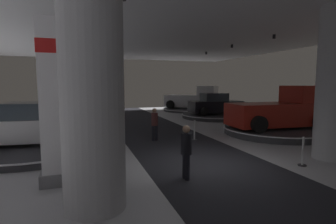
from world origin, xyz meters
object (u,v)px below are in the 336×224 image
object	(u,v)px
pickup_truck_deep_right	(194,99)
display_car_mid_left	(34,125)
display_platform_deep_right	(191,109)
display_platform_deep_left	(65,113)
display_platform_mid_right	(275,130)
visitor_walking_near	(155,122)
display_car_far_right	(215,105)
display_platform_mid_left	(36,146)
column_left	(92,85)
display_platform_far_right	(215,116)
display_car_deep_left	(64,104)
brand_sign_pylon	(62,101)
visitor_walking_far	(186,149)
pickup_truck_mid_right	(281,110)

from	to	relation	value
pickup_truck_deep_right	display_car_mid_left	xyz separation A→B (m)	(-12.92, -12.73, -0.13)
display_platform_deep_right	display_car_mid_left	world-z (taller)	display_car_mid_left
display_platform_deep_left	pickup_truck_deep_right	distance (m)	12.50
display_platform_mid_right	visitor_walking_near	bearing A→B (deg)	176.33
display_car_far_right	display_platform_mid_left	distance (m)	14.18
display_car_far_right	display_platform_mid_left	size ratio (longest dim) A/B	0.72
column_left	display_platform_deep_right	world-z (taller)	column_left
display_platform_far_right	display_car_far_right	size ratio (longest dim) A/B	1.27
display_car_deep_left	display_platform_far_right	world-z (taller)	display_car_deep_left
display_platform_far_right	display_car_mid_left	xyz separation A→B (m)	(-12.30, -7.09, 0.88)
visitor_walking_near	display_car_far_right	bearing A→B (deg)	44.44
display_platform_deep_left	brand_sign_pylon	bearing A→B (deg)	-86.98
brand_sign_pylon	display_platform_deep_right	distance (m)	20.78
display_platform_far_right	visitor_walking_far	size ratio (longest dim) A/B	3.46
column_left	display_car_mid_left	size ratio (longest dim) A/B	1.26
display_car_far_right	pickup_truck_mid_right	bearing A→B (deg)	-89.00
pickup_truck_mid_right	display_car_mid_left	size ratio (longest dim) A/B	1.24
display_platform_mid_right	display_platform_mid_left	size ratio (longest dim) A/B	0.94
brand_sign_pylon	display_platform_mid_right	xyz separation A→B (m)	(10.69, 4.15, -2.11)
display_platform_deep_right	display_car_mid_left	size ratio (longest dim) A/B	1.33
display_car_deep_left	pickup_truck_mid_right	xyz separation A→B (m)	(11.94, -13.34, 0.31)
visitor_walking_far	column_left	bearing A→B (deg)	-159.10
display_car_mid_left	display_car_deep_left	bearing A→B (deg)	87.98
display_platform_mid_left	pickup_truck_deep_right	bearing A→B (deg)	44.65
display_car_far_right	display_platform_deep_right	bearing A→B (deg)	86.04
display_car_deep_left	display_car_far_right	bearing A→B (deg)	-26.96
display_car_mid_left	visitor_walking_near	world-z (taller)	display_car_mid_left
display_platform_mid_right	visitor_walking_near	world-z (taller)	visitor_walking_near
brand_sign_pylon	pickup_truck_mid_right	distance (m)	11.80
brand_sign_pylon	display_platform_deep_right	xyz separation A→B (m)	(11.28, 17.31, -2.17)
display_car_deep_left	visitor_walking_far	distance (m)	18.75
column_left	display_platform_mid_right	distance (m)	11.86
display_platform_far_right	visitor_walking_near	size ratio (longest dim) A/B	3.46
display_car_mid_left	visitor_walking_near	bearing A→B (deg)	2.33
column_left	display_platform_mid_right	bearing A→B (deg)	30.74
display_platform_deep_right	display_platform_far_right	bearing A→B (deg)	-93.66
brand_sign_pylon	display_platform_mid_left	xyz separation A→B (m)	(-1.36, 4.37, -2.15)
column_left	visitor_walking_near	xyz separation A→B (m)	(3.14, 6.36, -1.84)
display_platform_mid_right	display_platform_deep_right	distance (m)	13.18
display_platform_deep_right	visitor_walking_far	xyz separation A→B (m)	(-7.95, -18.09, 0.77)
display_platform_far_right	display_car_mid_left	world-z (taller)	display_car_mid_left
display_platform_deep_left	display_platform_far_right	bearing A→B (deg)	-27.04
display_platform_deep_left	display_car_far_right	world-z (taller)	display_car_far_right
visitor_walking_near	display_platform_mid_left	bearing A→B (deg)	-177.62
display_platform_deep_left	display_car_mid_left	size ratio (longest dim) A/B	1.26
visitor_walking_far	visitor_walking_near	bearing A→B (deg)	84.32
display_platform_deep_left	visitor_walking_far	distance (m)	18.79
pickup_truck_deep_right	visitor_walking_far	bearing A→B (deg)	-114.62
display_car_far_right	column_left	bearing A→B (deg)	-127.48
display_platform_far_right	pickup_truck_mid_right	world-z (taller)	pickup_truck_mid_right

